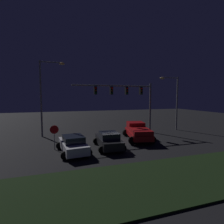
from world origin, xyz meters
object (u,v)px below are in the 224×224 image
car_sedan_far (109,140)px  street_lamp_right (173,96)px  traffic_signal_gantry (127,95)px  stop_sign (54,133)px  car_sedan (73,144)px  pickup_truck (138,130)px  street_lamp_left (46,90)px

car_sedan_far → street_lamp_right: street_lamp_right is taller
car_sedan_far → traffic_signal_gantry: bearing=-33.8°
car_sedan_far → stop_sign: (-4.80, 0.90, 0.82)m
car_sedan → street_lamp_right: size_ratio=0.61×
car_sedan → pickup_truck: bearing=-76.0°
car_sedan → car_sedan_far: bearing=-88.3°
car_sedan → stop_sign: size_ratio=2.05×
pickup_truck → car_sedan_far: 4.63m
pickup_truck → street_lamp_left: size_ratio=0.64×
traffic_signal_gantry → car_sedan_far: bearing=-127.3°
traffic_signal_gantry → stop_sign: bearing=-153.7°
car_sedan → street_lamp_right: bearing=-73.1°
car_sedan → street_lamp_left: 9.15m
stop_sign → car_sedan_far: bearing=-10.7°
car_sedan_far → stop_sign: 4.95m
street_lamp_right → stop_sign: (-16.06, -4.79, -3.26)m
car_sedan → street_lamp_left: size_ratio=0.51×
pickup_truck → stop_sign: (-8.85, -1.32, 0.56)m
street_lamp_left → pickup_truck: bearing=-25.9°
pickup_truck → car_sedan_far: (-4.06, -2.22, -0.26)m
pickup_truck → street_lamp_left: bearing=76.5°
car_sedan_far → street_lamp_left: 10.19m
car_sedan → street_lamp_right: 16.32m
street_lamp_left → stop_sign: bearing=-81.9°
street_lamp_left → stop_sign: (0.86, -6.04, -4.04)m
pickup_truck → traffic_signal_gantry: (-0.06, 3.03, 4.03)m
pickup_truck → traffic_signal_gantry: 5.04m
car_sedan_far → stop_sign: bearing=82.8°
car_sedan → street_lamp_left: (-2.36, 7.39, 4.87)m
car_sedan_far → street_lamp_left: size_ratio=0.50×
car_sedan → traffic_signal_gantry: traffic_signal_gantry is taller
car_sedan_far → traffic_signal_gantry: traffic_signal_gantry is taller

